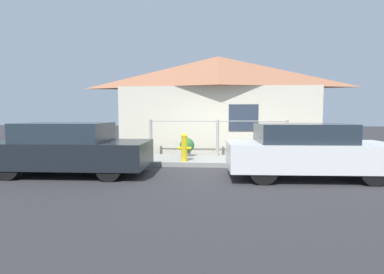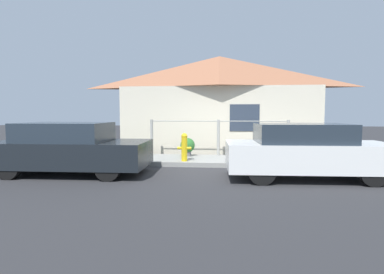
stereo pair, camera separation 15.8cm
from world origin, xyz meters
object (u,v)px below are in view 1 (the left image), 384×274
(fire_hydrant, at_px, (184,146))
(potted_plant_near_hydrant, at_px, (187,146))
(car_left, at_px, (70,149))
(potted_plant_by_fence, at_px, (129,147))
(car_right, at_px, (307,151))

(fire_hydrant, xyz_separation_m, potted_plant_near_hydrant, (-0.03, 1.10, -0.10))
(car_left, distance_m, potted_plant_by_fence, 2.96)
(fire_hydrant, height_order, potted_plant_near_hydrant, fire_hydrant)
(car_right, relative_size, potted_plant_near_hydrant, 6.37)
(car_right, bearing_deg, potted_plant_by_fence, 149.84)
(fire_hydrant, bearing_deg, car_left, -151.21)
(potted_plant_near_hydrant, bearing_deg, potted_plant_by_fence, 175.43)
(car_left, relative_size, potted_plant_near_hydrant, 6.46)
(car_left, xyz_separation_m, potted_plant_near_hydrant, (2.86, 2.69, -0.19))
(potted_plant_by_fence, bearing_deg, car_left, -104.47)
(car_left, distance_m, potted_plant_near_hydrant, 3.93)
(car_left, relative_size, fire_hydrant, 4.69)
(car_right, distance_m, potted_plant_near_hydrant, 4.24)
(potted_plant_near_hydrant, bearing_deg, fire_hydrant, -88.65)
(car_left, relative_size, car_right, 1.01)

